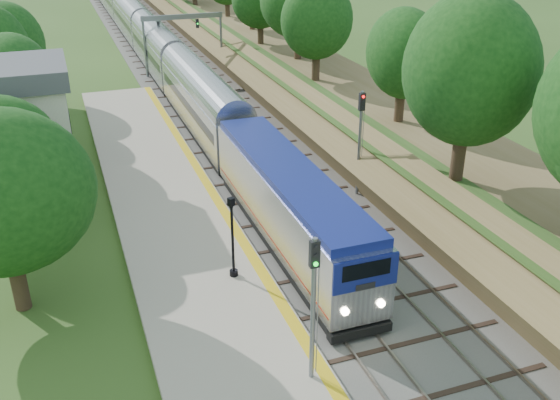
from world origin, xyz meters
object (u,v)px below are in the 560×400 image
object	(u,v)px
train	(145,36)
signal_farside	(360,133)
lamppost_far	(233,242)
signal_platform	(313,295)
station_building	(1,129)
signal_gantry	(183,28)

from	to	relation	value
train	signal_farside	bearing A→B (deg)	-81.94
lamppost_far	signal_platform	size ratio (longest dim) A/B	0.69
lamppost_far	station_building	bearing A→B (deg)	124.51
signal_gantry	station_building	bearing A→B (deg)	-123.38
signal_farside	signal_platform	bearing A→B (deg)	-121.94
lamppost_far	signal_platform	distance (m)	8.01
train	lamppost_far	size ratio (longest dim) A/B	28.11
signal_gantry	train	bearing A→B (deg)	103.05
station_building	lamppost_far	xyz separation A→B (m)	(10.29, -14.96, -1.87)
train	signal_farside	size ratio (longest dim) A/B	17.67
signal_gantry	signal_farside	bearing A→B (deg)	-83.58
signal_gantry	signal_platform	distance (m)	48.02
signal_gantry	signal_platform	bearing A→B (deg)	-96.42
signal_platform	signal_farside	world-z (taller)	signal_farside
train	signal_platform	size ratio (longest dim) A/B	19.36
train	lamppost_far	world-z (taller)	train
station_building	signal_gantry	world-z (taller)	station_building
train	signal_farside	world-z (taller)	signal_farside
station_building	signal_platform	distance (m)	25.29
signal_gantry	signal_farside	size ratio (longest dim) A/B	1.28
lamppost_far	signal_farside	world-z (taller)	signal_farside
signal_farside	signal_gantry	bearing A→B (deg)	96.42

